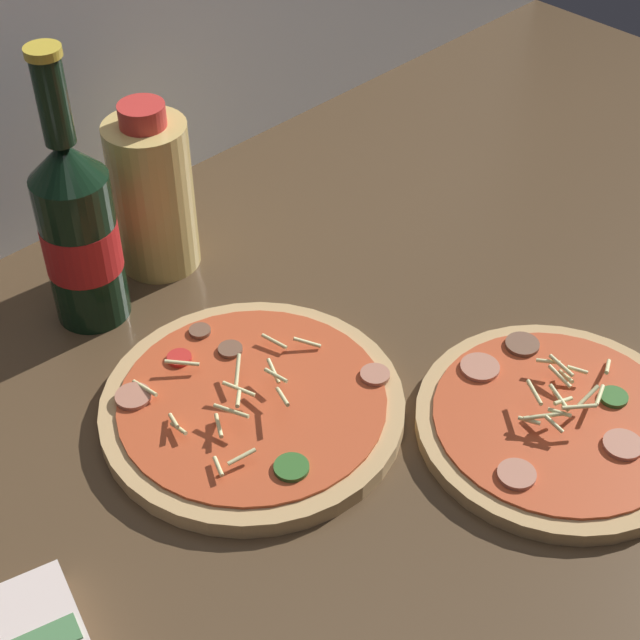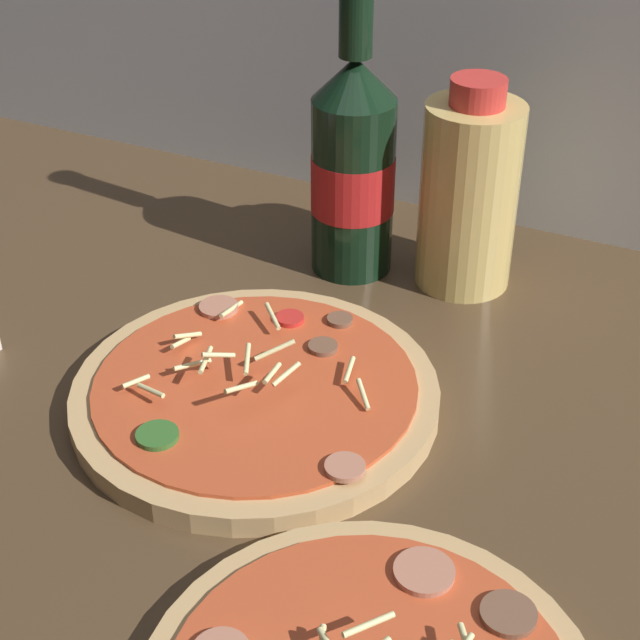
# 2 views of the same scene
# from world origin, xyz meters

# --- Properties ---
(counter_slab) EXTENTS (1.60, 0.90, 0.03)m
(counter_slab) POSITION_xyz_m (0.00, 0.00, 0.01)
(counter_slab) COLOR #4C3823
(counter_slab) RESTS_ON ground
(pizza_far) EXTENTS (0.27, 0.27, 0.05)m
(pizza_far) POSITION_xyz_m (-0.10, 0.10, 0.03)
(pizza_far) COLOR tan
(pizza_far) RESTS_ON counter_slab
(beer_bottle) EXTENTS (0.07, 0.07, 0.28)m
(beer_bottle) POSITION_xyz_m (-0.12, 0.31, 0.12)
(beer_bottle) COLOR black
(beer_bottle) RESTS_ON counter_slab
(oil_bottle) EXTENTS (0.08, 0.08, 0.18)m
(oil_bottle) POSITION_xyz_m (-0.02, 0.33, 0.11)
(oil_bottle) COLOR #D6B766
(oil_bottle) RESTS_ON counter_slab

